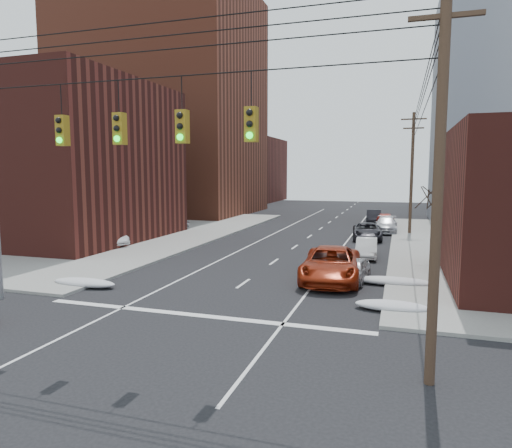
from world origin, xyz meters
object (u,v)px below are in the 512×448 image
Objects in this scene: parked_car_c at (367,231)px; parked_car_e at (385,220)px; parked_car_f at (374,216)px; lot_car_d at (142,222)px; lot_car_b at (165,222)px; parked_car_d at (386,225)px; parked_car_a at (353,270)px; lot_car_c at (90,232)px; red_pickup at (331,264)px; parked_car_b at (366,248)px; lot_car_a at (108,237)px.

parked_car_c is 9.81m from parked_car_e.
parked_car_f is at bearing 85.08° from parked_car_c.
lot_car_d is (-22.97, -9.71, 0.05)m from parked_car_e.
parked_car_f is at bearing -62.26° from lot_car_b.
parked_car_c is at bearing -105.86° from parked_car_d.
lot_car_c is at bearing 168.60° from parked_car_a.
red_pickup is 24.82m from lot_car_b.
parked_car_d is 1.38× the size of lot_car_d.
parked_car_e is at bearing -72.13° from parked_car_f.
parked_car_c is at bearing -90.51° from lot_car_c.
lot_car_b is 1.34× the size of lot_car_d.
parked_car_e reaches higher than parked_car_b.
parked_car_b is at bearing 75.70° from red_pickup.
lot_car_b is at bearing 27.88° from lot_car_a.
parked_car_c is 21.78m from lot_car_d.
parked_car_b is 1.01× the size of lot_car_a.
lot_car_b is at bearing -32.61° from lot_car_c.
parked_car_e is (0.66, 18.04, 0.08)m from parked_car_b.
red_pickup reaches higher than parked_car_c.
parked_car_c is at bearing 90.83° from parked_car_b.
parked_car_b is 0.73× the size of lot_car_c.
lot_car_a is 2.71m from lot_car_c.
parked_car_e reaches higher than lot_car_a.
lot_car_a is at bearing -177.87° from parked_car_b.
parked_car_a is at bearing -93.71° from parked_car_d.
lot_car_a is at bearing -143.67° from parked_car_d.
parked_car_a is 0.85× the size of parked_car_e.
parked_car_e is at bearing -22.20° from lot_car_a.
lot_car_d reaches higher than parked_car_a.
parked_car_f is at bearing 100.18° from parked_car_d.
parked_car_a is 0.73× the size of lot_car_b.
parked_car_c is (-0.35, 15.44, 0.10)m from parked_car_a.
parked_car_f is (-1.39, 3.69, 0.01)m from parked_car_e.
parked_car_b is 8.32m from parked_car_c.
red_pickup is 15.66m from parked_car_c.
parked_car_b is 0.88× the size of parked_car_f.
lot_car_b is (-20.92, -4.56, 0.10)m from parked_car_d.
parked_car_e is 1.16× the size of lot_car_d.
parked_car_c is 1.40× the size of lot_car_d.
lot_car_d is at bearing 99.29° from lot_car_b.
parked_car_a is at bearing -83.18° from lot_car_a.
parked_car_e reaches higher than parked_car_c.
red_pickup is 26.20m from lot_car_d.
lot_car_d is at bearing 40.58° from lot_car_a.
parked_car_d reaches higher than lot_car_d.
parked_car_b is at bearing -92.16° from parked_car_c.
parked_car_b is at bearing -119.81° from lot_car_b.
parked_car_c is (0.79, 15.64, -0.18)m from red_pickup.
lot_car_a is at bearing -131.03° from parked_car_f.
parked_car_a is 0.80× the size of parked_car_f.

